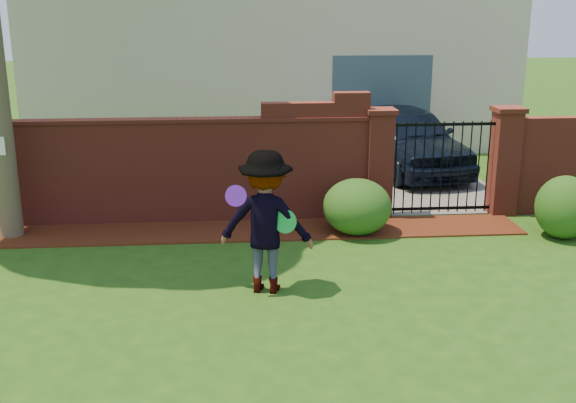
{
  "coord_description": "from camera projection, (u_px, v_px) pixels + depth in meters",
  "views": [
    {
      "loc": [
        -0.07,
        -7.31,
        3.55
      ],
      "look_at": [
        0.63,
        1.4,
        1.05
      ],
      "focal_mm": 43.03,
      "sensor_mm": 36.0,
      "label": 1
    }
  ],
  "objects": [
    {
      "name": "ground",
      "position": [
        243.0,
        323.0,
        7.98
      ],
      "size": [
        80.0,
        80.0,
        0.01
      ],
      "primitive_type": "cube",
      "color": "#234A12",
      "rests_on": "ground"
    },
    {
      "name": "mulch_bed",
      "position": [
        180.0,
        232.0,
        11.1
      ],
      "size": [
        11.1,
        1.08,
        0.03
      ],
      "primitive_type": "cube",
      "color": "#3E170B",
      "rests_on": "ground"
    },
    {
      "name": "brick_wall",
      "position": [
        116.0,
        169.0,
        11.4
      ],
      "size": [
        8.7,
        0.31,
        2.16
      ],
      "color": "maroon",
      "rests_on": "ground"
    },
    {
      "name": "pillar_left",
      "position": [
        379.0,
        163.0,
        11.74
      ],
      "size": [
        0.5,
        0.5,
        1.88
      ],
      "color": "maroon",
      "rests_on": "ground"
    },
    {
      "name": "pillar_right",
      "position": [
        504.0,
        160.0,
        11.91
      ],
      "size": [
        0.5,
        0.5,
        1.88
      ],
      "color": "maroon",
      "rests_on": "ground"
    },
    {
      "name": "iron_gate",
      "position": [
        442.0,
        167.0,
        11.85
      ],
      "size": [
        1.78,
        0.03,
        1.6
      ],
      "color": "black",
      "rests_on": "ground"
    },
    {
      "name": "driveway",
      "position": [
        388.0,
        164.0,
        15.92
      ],
      "size": [
        3.2,
        8.0,
        0.01
      ],
      "primitive_type": "cube",
      "color": "#65625E",
      "rests_on": "ground"
    },
    {
      "name": "house",
      "position": [
        270.0,
        19.0,
        18.69
      ],
      "size": [
        12.4,
        6.4,
        6.3
      ],
      "color": "beige",
      "rests_on": "ground"
    },
    {
      "name": "car",
      "position": [
        411.0,
        140.0,
        14.9
      ],
      "size": [
        2.38,
        4.49,
        1.45
      ],
      "primitive_type": "imported",
      "rotation": [
        0.0,
        0.0,
        0.16
      ],
      "color": "black",
      "rests_on": "ground"
    },
    {
      "name": "shrub_left",
      "position": [
        357.0,
        207.0,
        10.98
      ],
      "size": [
        1.1,
        1.1,
        0.9
      ],
      "primitive_type": "ellipsoid",
      "color": "#174815",
      "rests_on": "ground"
    },
    {
      "name": "shrub_middle",
      "position": [
        565.0,
        207.0,
        10.77
      ],
      "size": [
        0.91,
        0.91,
        1.0
      ],
      "primitive_type": "ellipsoid",
      "color": "#174815",
      "rests_on": "ground"
    },
    {
      "name": "shrub_right",
      "position": [
        572.0,
        210.0,
        11.17
      ],
      "size": [
        0.79,
        0.79,
        0.7
      ],
      "primitive_type": "ellipsoid",
      "color": "#174815",
      "rests_on": "ground"
    },
    {
      "name": "man",
      "position": [
        265.0,
        223.0,
        8.63
      ],
      "size": [
        1.31,
        0.93,
        1.84
      ],
      "primitive_type": "imported",
      "rotation": [
        0.0,
        0.0,
        2.92
      ],
      "color": "gray",
      "rests_on": "ground"
    },
    {
      "name": "frisbee_purple",
      "position": [
        236.0,
        196.0,
        8.35
      ],
      "size": [
        0.26,
        0.08,
        0.26
      ],
      "primitive_type": "cylinder",
      "rotation": [
        1.36,
        0.0,
        -0.01
      ],
      "color": "#691EBE",
      "rests_on": "man"
    },
    {
      "name": "frisbee_green",
      "position": [
        285.0,
        221.0,
        8.48
      ],
      "size": [
        0.3,
        0.2,
        0.3
      ],
      "primitive_type": "cylinder",
      "rotation": [
        1.43,
        0.0,
        -0.47
      ],
      "color": "green",
      "rests_on": "man"
    }
  ]
}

